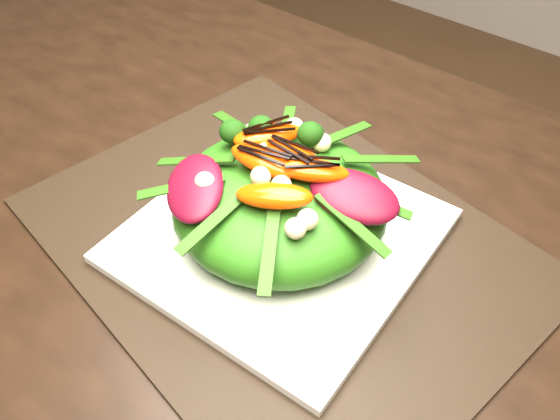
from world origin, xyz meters
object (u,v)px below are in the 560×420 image
Objects in this scene: salad_bowl at (280,226)px; orange_segment at (289,155)px; dining_table at (194,257)px; placemat at (280,240)px; plate_base at (280,235)px; lettuce_mound at (280,201)px.

orange_segment is at bearing 93.96° from salad_bowl.
placemat is at bearing 41.31° from dining_table.
salad_bowl reaches higher than placemat.
dining_table is 0.09m from plate_base.
salad_bowl is at bearing -86.04° from orange_segment.
plate_base is 0.10m from orange_segment.
dining_table is at bearing -131.90° from orange_segment.
lettuce_mound is at bearing -45.00° from salad_bowl.
dining_table is 23.94× the size of orange_segment.
salad_bowl is 0.08m from orange_segment.
placemat is 0.06m from lettuce_mound.
plate_base reaches higher than placemat.
lettuce_mound is (0.00, -0.00, 0.05)m from plate_base.
dining_table is 0.12m from lettuce_mound.
salad_bowl is at bearing 90.00° from placemat.
dining_table is at bearing -138.69° from plate_base.
salad_bowl is (0.00, 0.00, 0.01)m from plate_base.
placemat is at bearing 180.00° from lettuce_mound.
orange_segment is (-0.00, 0.01, 0.10)m from plate_base.
lettuce_mound reaches higher than salad_bowl.
salad_bowl is 3.23× the size of orange_segment.
plate_base is 0.05m from lettuce_mound.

